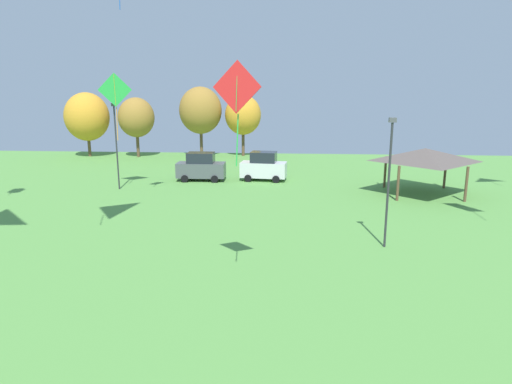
{
  "coord_description": "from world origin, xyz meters",
  "views": [
    {
      "loc": [
        1.2,
        2.75,
        8.14
      ],
      "look_at": [
        0.2,
        16.89,
        4.88
      ],
      "focal_mm": 32.0,
      "sensor_mm": 36.0,
      "label": 1
    }
  ],
  "objects_px": {
    "kite_flying_5": "(115,92)",
    "treeline_tree_1": "(136,118)",
    "park_pavilion": "(425,155)",
    "light_post_1": "(389,176)",
    "kite_flying_4": "(237,91)",
    "treeline_tree_2": "(201,110)",
    "parked_car_leftmost": "(201,167)",
    "treeline_tree_0": "(87,117)",
    "treeline_tree_3": "(243,115)",
    "light_post_0": "(116,142)",
    "parked_car_second_from_left": "(264,167)"
  },
  "relations": [
    {
      "from": "kite_flying_4",
      "to": "treeline_tree_0",
      "type": "height_order",
      "value": "kite_flying_4"
    },
    {
      "from": "parked_car_second_from_left",
      "to": "light_post_1",
      "type": "relative_size",
      "value": 0.62
    },
    {
      "from": "kite_flying_4",
      "to": "park_pavilion",
      "type": "height_order",
      "value": "kite_flying_4"
    },
    {
      "from": "light_post_0",
      "to": "treeline_tree_1",
      "type": "bearing_deg",
      "value": 103.33
    },
    {
      "from": "treeline_tree_1",
      "to": "treeline_tree_2",
      "type": "xyz_separation_m",
      "value": [
        7.41,
        1.48,
        0.78
      ]
    },
    {
      "from": "treeline_tree_3",
      "to": "treeline_tree_2",
      "type": "bearing_deg",
      "value": -176.85
    },
    {
      "from": "kite_flying_4",
      "to": "treeline_tree_2",
      "type": "height_order",
      "value": "kite_flying_4"
    },
    {
      "from": "treeline_tree_0",
      "to": "park_pavilion",
      "type": "bearing_deg",
      "value": -27.14
    },
    {
      "from": "parked_car_leftmost",
      "to": "kite_flying_5",
      "type": "bearing_deg",
      "value": -141.26
    },
    {
      "from": "light_post_0",
      "to": "park_pavilion",
      "type": "bearing_deg",
      "value": -0.15
    },
    {
      "from": "kite_flying_5",
      "to": "treeline_tree_0",
      "type": "height_order",
      "value": "kite_flying_5"
    },
    {
      "from": "kite_flying_5",
      "to": "park_pavilion",
      "type": "distance_m",
      "value": 24.31
    },
    {
      "from": "treeline_tree_1",
      "to": "treeline_tree_3",
      "type": "bearing_deg",
      "value": 8.02
    },
    {
      "from": "parked_car_leftmost",
      "to": "treeline_tree_2",
      "type": "relative_size",
      "value": 0.52
    },
    {
      "from": "light_post_0",
      "to": "treeline_tree_1",
      "type": "distance_m",
      "value": 18.11
    },
    {
      "from": "parked_car_leftmost",
      "to": "light_post_0",
      "type": "bearing_deg",
      "value": -147.57
    },
    {
      "from": "kite_flying_4",
      "to": "treeline_tree_3",
      "type": "xyz_separation_m",
      "value": [
        -3.54,
        37.95,
        -3.1
      ]
    },
    {
      "from": "light_post_0",
      "to": "treeline_tree_2",
      "type": "bearing_deg",
      "value": 80.37
    },
    {
      "from": "kite_flying_5",
      "to": "treeline_tree_1",
      "type": "xyz_separation_m",
      "value": [
        -4.6,
        18.28,
        -3.14
      ]
    },
    {
      "from": "treeline_tree_0",
      "to": "treeline_tree_1",
      "type": "height_order",
      "value": "treeline_tree_0"
    },
    {
      "from": "parked_car_second_from_left",
      "to": "treeline_tree_0",
      "type": "height_order",
      "value": "treeline_tree_0"
    },
    {
      "from": "treeline_tree_2",
      "to": "kite_flying_5",
      "type": "bearing_deg",
      "value": -98.08
    },
    {
      "from": "kite_flying_5",
      "to": "treeline_tree_1",
      "type": "bearing_deg",
      "value": 104.14
    },
    {
      "from": "kite_flying_4",
      "to": "treeline_tree_2",
      "type": "distance_m",
      "value": 38.72
    },
    {
      "from": "parked_car_leftmost",
      "to": "treeline_tree_2",
      "type": "bearing_deg",
      "value": 99.93
    },
    {
      "from": "parked_car_second_from_left",
      "to": "treeline_tree_1",
      "type": "height_order",
      "value": "treeline_tree_1"
    },
    {
      "from": "park_pavilion",
      "to": "treeline_tree_0",
      "type": "distance_m",
      "value": 38.72
    },
    {
      "from": "kite_flying_5",
      "to": "light_post_0",
      "type": "relative_size",
      "value": 0.74
    },
    {
      "from": "light_post_1",
      "to": "kite_flying_5",
      "type": "bearing_deg",
      "value": 147.1
    },
    {
      "from": "kite_flying_4",
      "to": "treeline_tree_1",
      "type": "xyz_separation_m",
      "value": [
        -16.03,
        36.19,
        -3.34
      ]
    },
    {
      "from": "park_pavilion",
      "to": "treeline_tree_2",
      "type": "distance_m",
      "value": 28.54
    },
    {
      "from": "treeline_tree_1",
      "to": "treeline_tree_3",
      "type": "distance_m",
      "value": 12.62
    },
    {
      "from": "kite_flying_4",
      "to": "treeline_tree_0",
      "type": "relative_size",
      "value": 0.51
    },
    {
      "from": "light_post_1",
      "to": "treeline_tree_2",
      "type": "height_order",
      "value": "treeline_tree_2"
    },
    {
      "from": "kite_flying_4",
      "to": "light_post_1",
      "type": "height_order",
      "value": "kite_flying_4"
    },
    {
      "from": "parked_car_second_from_left",
      "to": "light_post_0",
      "type": "xyz_separation_m",
      "value": [
        -11.61,
        -4.39,
        2.62
      ]
    },
    {
      "from": "kite_flying_5",
      "to": "treeline_tree_2",
      "type": "height_order",
      "value": "kite_flying_5"
    },
    {
      "from": "park_pavilion",
      "to": "light_post_1",
      "type": "bearing_deg",
      "value": -113.26
    },
    {
      "from": "treeline_tree_0",
      "to": "treeline_tree_1",
      "type": "xyz_separation_m",
      "value": [
        5.98,
        0.02,
        -0.06
      ]
    },
    {
      "from": "parked_car_leftmost",
      "to": "parked_car_second_from_left",
      "type": "relative_size",
      "value": 1.02
    },
    {
      "from": "kite_flying_4",
      "to": "parked_car_second_from_left",
      "type": "height_order",
      "value": "kite_flying_4"
    },
    {
      "from": "kite_flying_5",
      "to": "light_post_0",
      "type": "height_order",
      "value": "kite_flying_5"
    },
    {
      "from": "treeline_tree_0",
      "to": "treeline_tree_3",
      "type": "distance_m",
      "value": 18.56
    },
    {
      "from": "kite_flying_5",
      "to": "treeline_tree_3",
      "type": "height_order",
      "value": "kite_flying_5"
    },
    {
      "from": "park_pavilion",
      "to": "light_post_1",
      "type": "xyz_separation_m",
      "value": [
        -5.39,
        -12.54,
        0.67
      ]
    },
    {
      "from": "treeline_tree_3",
      "to": "parked_car_leftmost",
      "type": "bearing_deg",
      "value": -98.33
    },
    {
      "from": "light_post_0",
      "to": "kite_flying_5",
      "type": "bearing_deg",
      "value": -57.41
    },
    {
      "from": "treeline_tree_2",
      "to": "treeline_tree_0",
      "type": "bearing_deg",
      "value": -173.6
    },
    {
      "from": "park_pavilion",
      "to": "treeline_tree_0",
      "type": "xyz_separation_m",
      "value": [
        -34.43,
        17.65,
        1.65
      ]
    },
    {
      "from": "treeline_tree_0",
      "to": "treeline_tree_3",
      "type": "xyz_separation_m",
      "value": [
        18.47,
        1.78,
        0.18
      ]
    }
  ]
}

